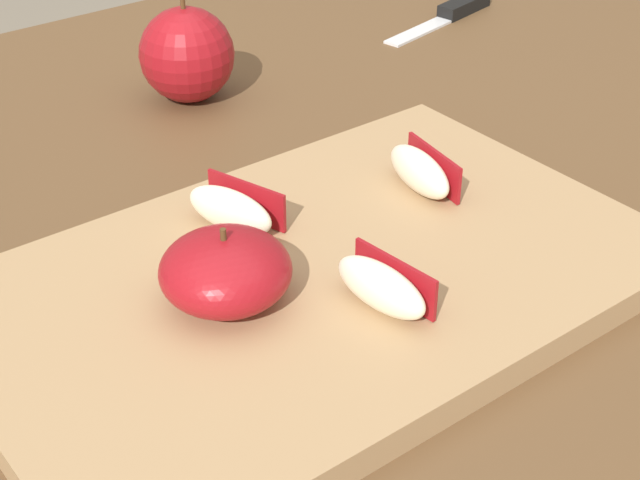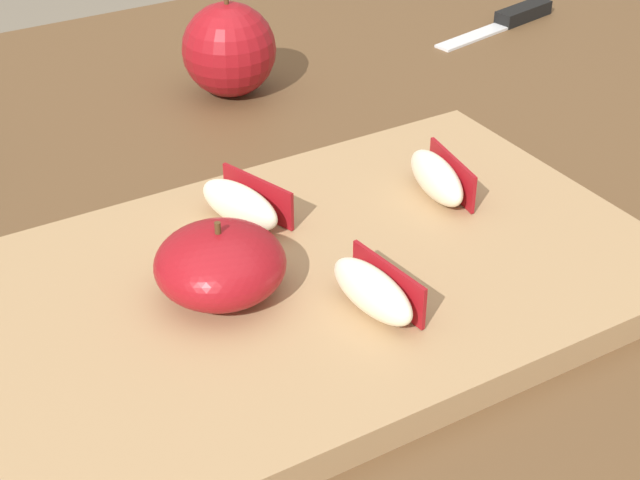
{
  "view_description": "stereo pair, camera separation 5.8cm",
  "coord_description": "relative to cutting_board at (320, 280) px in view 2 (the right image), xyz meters",
  "views": [
    {
      "loc": [
        -0.3,
        -0.48,
        1.12
      ],
      "look_at": [
        0.0,
        -0.09,
        0.8
      ],
      "focal_mm": 54.71,
      "sensor_mm": 36.0,
      "label": 1
    },
    {
      "loc": [
        -0.25,
        -0.51,
        1.12
      ],
      "look_at": [
        0.0,
        -0.09,
        0.8
      ],
      "focal_mm": 54.71,
      "sensor_mm": 36.0,
      "label": 2
    }
  ],
  "objects": [
    {
      "name": "dining_table",
      "position": [
        -0.0,
        0.09,
        -0.12
      ],
      "size": [
        1.22,
        0.9,
        0.76
      ],
      "color": "brown",
      "rests_on": "ground_plane"
    },
    {
      "name": "cutting_board",
      "position": [
        0.0,
        0.0,
        0.0
      ],
      "size": [
        0.42,
        0.27,
        0.02
      ],
      "color": "#A37F56",
      "rests_on": "dining_table"
    },
    {
      "name": "apple_half_skin_up",
      "position": [
        -0.06,
        0.01,
        0.03
      ],
      "size": [
        0.08,
        0.08,
        0.05
      ],
      "color": "maroon",
      "rests_on": "cutting_board"
    },
    {
      "name": "apple_wedge_right",
      "position": [
        0.11,
        0.03,
        0.02
      ],
      "size": [
        0.03,
        0.07,
        0.03
      ],
      "color": "#F4EACC",
      "rests_on": "cutting_board"
    },
    {
      "name": "apple_wedge_back",
      "position": [
        0.0,
        -0.05,
        0.02
      ],
      "size": [
        0.03,
        0.07,
        0.03
      ],
      "color": "#F4EACC",
      "rests_on": "cutting_board"
    },
    {
      "name": "apple_wedge_middle",
      "position": [
        -0.02,
        0.07,
        0.02
      ],
      "size": [
        0.04,
        0.07,
        0.03
      ],
      "color": "#F4EACC",
      "rests_on": "cutting_board"
    },
    {
      "name": "paring_knife",
      "position": [
        0.41,
        0.3,
        -0.0
      ],
      "size": [
        0.16,
        0.05,
        0.01
      ],
      "color": "silver",
      "rests_on": "dining_table"
    },
    {
      "name": "whole_apple_red_delicious",
      "position": [
        0.09,
        0.3,
        0.03
      ],
      "size": [
        0.08,
        0.08,
        0.09
      ],
      "color": "maroon",
      "rests_on": "dining_table"
    }
  ]
}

